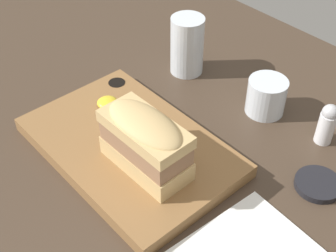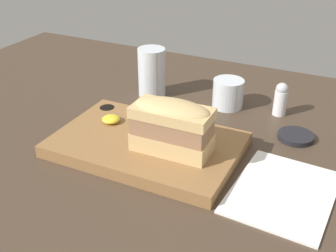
{
  "view_description": "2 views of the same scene",
  "coord_description": "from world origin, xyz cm",
  "px_view_note": "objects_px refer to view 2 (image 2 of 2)",
  "views": [
    {
      "loc": [
        39.85,
        -28.62,
        54.22
      ],
      "look_at": [
        2.54,
        4.49,
        10.12
      ],
      "focal_mm": 50.0,
      "sensor_mm": 36.0,
      "label": 1
    },
    {
      "loc": [
        28.73,
        -55.84,
        43.54
      ],
      "look_at": [
        1.11,
        1.09,
        8.63
      ],
      "focal_mm": 45.0,
      "sensor_mm": 36.0,
      "label": 2
    }
  ],
  "objects_px": {
    "napkin": "(284,191)",
    "condiment_dish": "(296,136)",
    "water_glass": "(152,75)",
    "wine_glass": "(228,94)",
    "salt_shaker": "(281,99)",
    "serving_board": "(146,144)",
    "sandwich": "(172,124)"
  },
  "relations": [
    {
      "from": "sandwich",
      "to": "salt_shaker",
      "type": "distance_m",
      "value": 0.3
    },
    {
      "from": "serving_board",
      "to": "napkin",
      "type": "relative_size",
      "value": 1.64
    },
    {
      "from": "napkin",
      "to": "sandwich",
      "type": "bearing_deg",
      "value": 179.45
    },
    {
      "from": "napkin",
      "to": "salt_shaker",
      "type": "height_order",
      "value": "salt_shaker"
    },
    {
      "from": "sandwich",
      "to": "water_glass",
      "type": "height_order",
      "value": "sandwich"
    },
    {
      "from": "water_glass",
      "to": "salt_shaker",
      "type": "distance_m",
      "value": 0.29
    },
    {
      "from": "serving_board",
      "to": "water_glass",
      "type": "height_order",
      "value": "water_glass"
    },
    {
      "from": "napkin",
      "to": "condiment_dish",
      "type": "bearing_deg",
      "value": 95.06
    },
    {
      "from": "water_glass",
      "to": "salt_shaker",
      "type": "relative_size",
      "value": 1.54
    },
    {
      "from": "wine_glass",
      "to": "napkin",
      "type": "relative_size",
      "value": 0.33
    },
    {
      "from": "water_glass",
      "to": "condiment_dish",
      "type": "xyz_separation_m",
      "value": [
        0.35,
        -0.06,
        -0.04
      ]
    },
    {
      "from": "condiment_dish",
      "to": "napkin",
      "type": "bearing_deg",
      "value": -84.94
    },
    {
      "from": "sandwich",
      "to": "wine_glass",
      "type": "xyz_separation_m",
      "value": [
        0.02,
        0.25,
        -0.04
      ]
    },
    {
      "from": "serving_board",
      "to": "water_glass",
      "type": "xyz_separation_m",
      "value": [
        -0.11,
        0.22,
        0.04
      ]
    },
    {
      "from": "napkin",
      "to": "wine_glass",
      "type": "bearing_deg",
      "value": 125.52
    },
    {
      "from": "sandwich",
      "to": "wine_glass",
      "type": "height_order",
      "value": "sandwich"
    },
    {
      "from": "serving_board",
      "to": "napkin",
      "type": "bearing_deg",
      "value": -3.38
    },
    {
      "from": "salt_shaker",
      "to": "condiment_dish",
      "type": "height_order",
      "value": "salt_shaker"
    },
    {
      "from": "water_glass",
      "to": "wine_glass",
      "type": "bearing_deg",
      "value": 5.42
    },
    {
      "from": "sandwich",
      "to": "condiment_dish",
      "type": "bearing_deg",
      "value": 43.69
    },
    {
      "from": "water_glass",
      "to": "salt_shaker",
      "type": "xyz_separation_m",
      "value": [
        0.29,
        0.03,
        -0.01
      ]
    },
    {
      "from": "sandwich",
      "to": "wine_glass",
      "type": "bearing_deg",
      "value": 86.15
    },
    {
      "from": "serving_board",
      "to": "condiment_dish",
      "type": "xyz_separation_m",
      "value": [
        0.24,
        0.16,
        -0.01
      ]
    },
    {
      "from": "sandwich",
      "to": "napkin",
      "type": "relative_size",
      "value": 0.67
    },
    {
      "from": "serving_board",
      "to": "condiment_dish",
      "type": "relative_size",
      "value": 4.85
    },
    {
      "from": "salt_shaker",
      "to": "serving_board",
      "type": "bearing_deg",
      "value": -126.87
    },
    {
      "from": "wine_glass",
      "to": "serving_board",
      "type": "bearing_deg",
      "value": -107.41
    },
    {
      "from": "wine_glass",
      "to": "napkin",
      "type": "height_order",
      "value": "wine_glass"
    },
    {
      "from": "napkin",
      "to": "water_glass",
      "type": "bearing_deg",
      "value": 146.75
    },
    {
      "from": "salt_shaker",
      "to": "wine_glass",
      "type": "bearing_deg",
      "value": -174.33
    },
    {
      "from": "wine_glass",
      "to": "napkin",
      "type": "distance_m",
      "value": 0.31
    },
    {
      "from": "sandwich",
      "to": "condiment_dish",
      "type": "distance_m",
      "value": 0.26
    }
  ]
}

